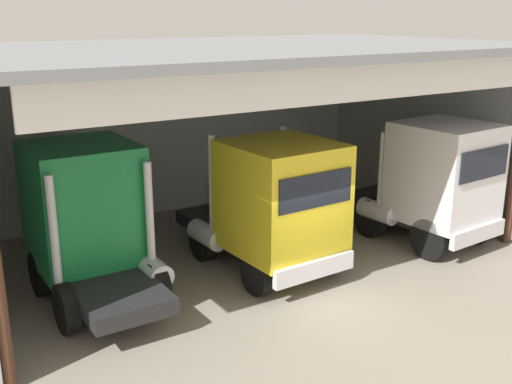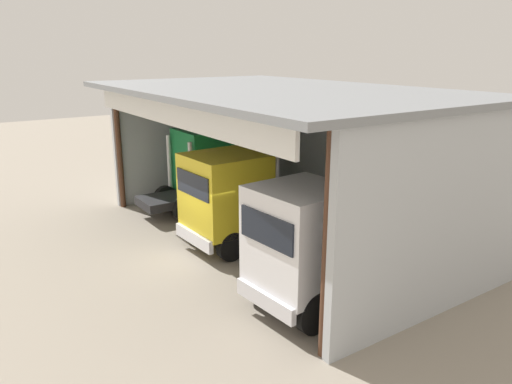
{
  "view_description": "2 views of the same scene",
  "coord_description": "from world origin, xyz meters",
  "px_view_note": "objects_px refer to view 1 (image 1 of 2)",
  "views": [
    {
      "loc": [
        -8.24,
        -10.3,
        6.45
      ],
      "look_at": [
        0.0,
        2.87,
        1.9
      ],
      "focal_mm": 43.45,
      "sensor_mm": 36.0,
      "label": 1
    },
    {
      "loc": [
        14.26,
        -6.74,
        6.89
      ],
      "look_at": [
        0.0,
        2.87,
        1.9
      ],
      "focal_mm": 34.32,
      "sensor_mm": 36.0,
      "label": 2
    }
  ],
  "objects_px": {
    "truck_white_left_bay": "(436,181)",
    "oil_drum": "(230,195)",
    "truck_yellow_center_bay": "(273,205)",
    "truck_green_yard_outside": "(88,218)",
    "tool_cart": "(126,212)"
  },
  "relations": [
    {
      "from": "truck_white_left_bay",
      "to": "truck_green_yard_outside",
      "type": "bearing_deg",
      "value": -15.37
    },
    {
      "from": "truck_yellow_center_bay",
      "to": "truck_white_left_bay",
      "type": "xyz_separation_m",
      "value": [
        5.02,
        -0.69,
        0.05
      ]
    },
    {
      "from": "truck_green_yard_outside",
      "to": "truck_yellow_center_bay",
      "type": "distance_m",
      "value": 4.45
    },
    {
      "from": "truck_white_left_bay",
      "to": "tool_cart",
      "type": "distance_m",
      "value": 9.24
    },
    {
      "from": "truck_green_yard_outside",
      "to": "oil_drum",
      "type": "relative_size",
      "value": 5.07
    },
    {
      "from": "truck_yellow_center_bay",
      "to": "truck_white_left_bay",
      "type": "height_order",
      "value": "truck_white_left_bay"
    },
    {
      "from": "tool_cart",
      "to": "truck_green_yard_outside",
      "type": "bearing_deg",
      "value": -120.07
    },
    {
      "from": "truck_yellow_center_bay",
      "to": "oil_drum",
      "type": "bearing_deg",
      "value": -111.31
    },
    {
      "from": "truck_white_left_bay",
      "to": "oil_drum",
      "type": "xyz_separation_m",
      "value": [
        -3.2,
        6.04,
        -1.42
      ]
    },
    {
      "from": "truck_yellow_center_bay",
      "to": "oil_drum",
      "type": "distance_m",
      "value": 5.81
    },
    {
      "from": "tool_cart",
      "to": "oil_drum",
      "type": "bearing_deg",
      "value": 1.77
    },
    {
      "from": "truck_yellow_center_bay",
      "to": "oil_drum",
      "type": "xyz_separation_m",
      "value": [
        1.82,
        5.35,
        -1.37
      ]
    },
    {
      "from": "oil_drum",
      "to": "truck_white_left_bay",
      "type": "bearing_deg",
      "value": -62.1
    },
    {
      "from": "truck_green_yard_outside",
      "to": "tool_cart",
      "type": "bearing_deg",
      "value": 59.58
    },
    {
      "from": "oil_drum",
      "to": "tool_cart",
      "type": "relative_size",
      "value": 0.89
    }
  ]
}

